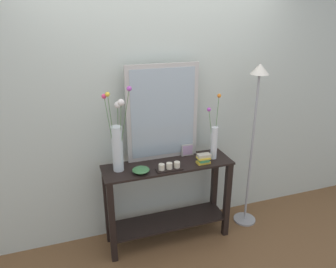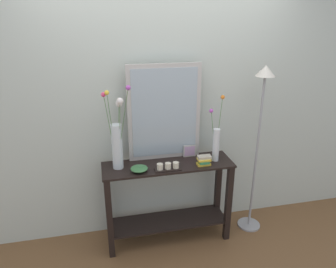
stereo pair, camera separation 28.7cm
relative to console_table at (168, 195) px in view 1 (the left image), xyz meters
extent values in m
cube|color=brown|center=(0.00, 0.00, -0.51)|extent=(7.00, 6.00, 0.02)
cube|color=beige|center=(0.00, 0.30, 0.85)|extent=(6.40, 0.08, 2.70)
cube|color=black|center=(0.00, 0.00, 0.33)|extent=(1.24, 0.36, 0.02)
cube|color=black|center=(0.00, 0.00, -0.30)|extent=(1.18, 0.32, 0.02)
cube|color=black|center=(-0.58, -0.14, -0.09)|extent=(0.06, 0.06, 0.82)
cube|color=black|center=(0.58, -0.14, -0.09)|extent=(0.06, 0.06, 0.82)
cube|color=black|center=(-0.58, 0.14, -0.09)|extent=(0.06, 0.06, 0.82)
cube|color=black|center=(0.58, 0.14, -0.09)|extent=(0.06, 0.06, 0.82)
cube|color=#B7B2AD|center=(0.00, 0.15, 0.80)|extent=(0.69, 0.03, 0.92)
cube|color=#9EADB7|center=(0.00, 0.14, 0.80)|extent=(0.61, 0.00, 0.84)
cylinder|color=silver|center=(-0.46, 0.03, 0.55)|extent=(0.10, 0.10, 0.42)
cylinder|color=#4C753D|center=(-0.41, -0.01, 0.73)|extent=(0.13, 0.05, 0.74)
sphere|color=#B24CB7|center=(-0.34, -0.03, 1.10)|extent=(0.04, 0.04, 0.04)
cylinder|color=#4C753D|center=(-0.51, 0.01, 0.70)|extent=(0.08, 0.02, 0.68)
sphere|color=#EA4275|center=(-0.55, 0.01, 1.04)|extent=(0.04, 0.04, 0.04)
cylinder|color=#4C753D|center=(-0.44, 0.11, 0.64)|extent=(0.05, 0.12, 0.55)
sphere|color=silver|center=(-0.42, 0.17, 0.91)|extent=(0.06, 0.06, 0.06)
cylinder|color=#4C753D|center=(-0.43, 0.00, 0.68)|extent=(0.03, 0.07, 0.63)
sphere|color=silver|center=(-0.42, -0.03, 0.99)|extent=(0.06, 0.06, 0.06)
cylinder|color=#4C753D|center=(-0.50, 0.01, 0.71)|extent=(0.06, 0.05, 0.70)
sphere|color=yellow|center=(-0.52, -0.01, 1.06)|extent=(0.04, 0.04, 0.04)
cylinder|color=silver|center=(0.46, -0.02, 0.50)|extent=(0.06, 0.06, 0.32)
cylinder|color=#4C753D|center=(0.50, 0.03, 0.65)|extent=(0.10, 0.13, 0.57)
sphere|color=orange|center=(0.55, 0.10, 0.94)|extent=(0.04, 0.04, 0.04)
cylinder|color=#4C753D|center=(0.44, 0.01, 0.60)|extent=(0.05, 0.07, 0.47)
sphere|color=#B24CB7|center=(0.42, 0.04, 0.83)|extent=(0.04, 0.04, 0.04)
cube|color=black|center=(-0.03, -0.11, 0.35)|extent=(0.24, 0.09, 0.01)
cylinder|color=beige|center=(-0.10, -0.11, 0.38)|extent=(0.06, 0.06, 0.05)
cylinder|color=beige|center=(-0.03, -0.11, 0.38)|extent=(0.06, 0.06, 0.05)
cylinder|color=beige|center=(0.05, -0.11, 0.38)|extent=(0.06, 0.06, 0.05)
cube|color=#B7B2AD|center=(0.24, 0.12, 0.40)|extent=(0.13, 0.01, 0.12)
cube|color=#BB95BC|center=(0.24, 0.11, 0.40)|extent=(0.10, 0.00, 0.10)
cylinder|color=#38703D|center=(-0.28, -0.08, 0.35)|extent=(0.06, 0.06, 0.01)
ellipsoid|color=#38703D|center=(-0.28, -0.08, 0.37)|extent=(0.16, 0.16, 0.04)
cube|color=gold|center=(0.32, -0.09, 0.35)|extent=(0.13, 0.07, 0.02)
cube|color=#388E56|center=(0.32, -0.10, 0.38)|extent=(0.09, 0.07, 0.03)
cube|color=gold|center=(0.32, -0.09, 0.40)|extent=(0.12, 0.09, 0.02)
cube|color=#B2A893|center=(0.33, -0.08, 0.42)|extent=(0.13, 0.07, 0.03)
cylinder|color=#9E9EA3|center=(0.91, -0.01, -0.49)|extent=(0.24, 0.24, 0.02)
cylinder|color=#9E9EA3|center=(0.91, -0.01, 0.33)|extent=(0.02, 0.02, 1.62)
cone|color=beige|center=(0.91, -0.01, 1.19)|extent=(0.18, 0.18, 0.10)
camera|label=1|loc=(-0.86, -2.53, 1.68)|focal=33.76mm
camera|label=2|loc=(-0.59, -2.61, 1.68)|focal=33.76mm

